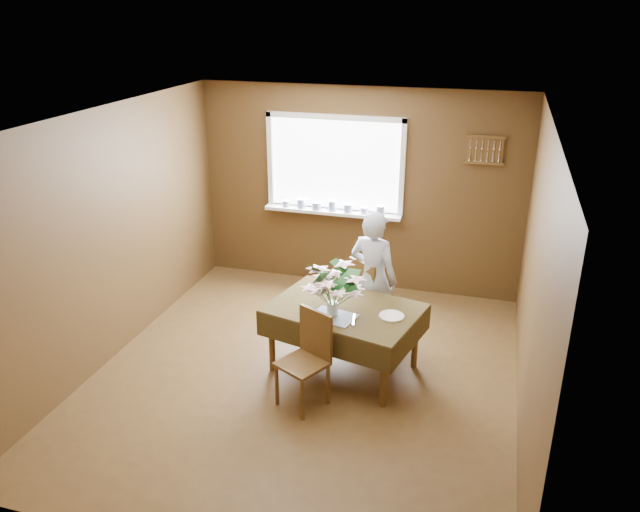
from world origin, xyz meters
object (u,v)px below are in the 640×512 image
(dining_table, at_px, (344,315))
(chair_far, at_px, (368,295))
(seated_woman, at_px, (373,278))
(chair_near, at_px, (308,354))
(flower_bouquet, at_px, (333,286))

(dining_table, relative_size, chair_far, 1.77)
(dining_table, height_order, seated_woman, seated_woman)
(chair_near, bearing_deg, dining_table, 101.14)
(dining_table, height_order, chair_near, chair_near)
(dining_table, relative_size, chair_near, 1.78)
(chair_near, distance_m, flower_bouquet, 0.66)
(chair_far, relative_size, flower_bouquet, 1.69)
(seated_woman, bearing_deg, chair_near, 92.35)
(chair_far, xyz_separation_m, flower_bouquet, (-0.16, -0.90, 0.48))
(chair_near, bearing_deg, flower_bouquet, 103.32)
(chair_far, distance_m, chair_near, 1.35)
(chair_far, bearing_deg, chair_near, 113.57)
(dining_table, height_order, flower_bouquet, flower_bouquet)
(chair_near, height_order, seated_woman, seated_woman)
(chair_near, xyz_separation_m, seated_woman, (0.33, 1.24, 0.24))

